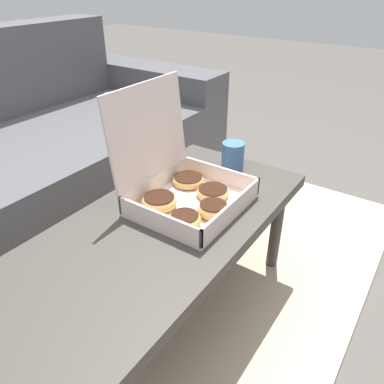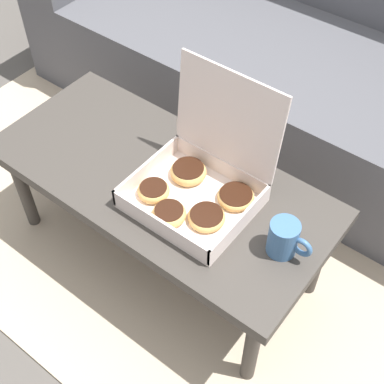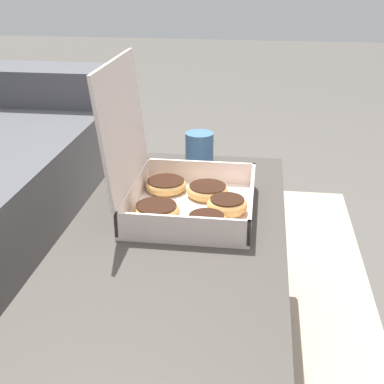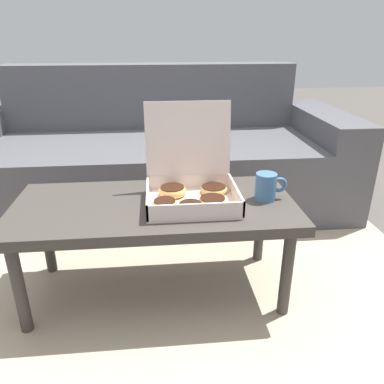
{
  "view_description": "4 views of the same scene",
  "coord_description": "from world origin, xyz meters",
  "px_view_note": "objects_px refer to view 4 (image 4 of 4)",
  "views": [
    {
      "loc": [
        -0.67,
        -0.66,
        1.05
      ],
      "look_at": [
        0.14,
        -0.1,
        0.46
      ],
      "focal_mm": 35.0,
      "sensor_mm": 36.0,
      "label": 1
    },
    {
      "loc": [
        0.75,
        -0.89,
        1.6
      ],
      "look_at": [
        0.14,
        -0.1,
        0.46
      ],
      "focal_mm": 50.0,
      "sensor_mm": 36.0,
      "label": 2
    },
    {
      "loc": [
        -1.02,
        -0.26,
        0.98
      ],
      "look_at": [
        0.14,
        -0.1,
        0.46
      ],
      "focal_mm": 50.0,
      "sensor_mm": 36.0,
      "label": 3
    },
    {
      "loc": [
        0.02,
        -1.39,
        1.01
      ],
      "look_at": [
        0.14,
        -0.1,
        0.46
      ],
      "focal_mm": 35.0,
      "sensor_mm": 36.0,
      "label": 4
    }
  ],
  "objects_px": {
    "couch": "(154,160)",
    "coffee_table": "(155,213)",
    "pastry_box": "(190,187)",
    "coffee_mug": "(267,186)"
  },
  "relations": [
    {
      "from": "coffee_table",
      "to": "coffee_mug",
      "type": "relative_size",
      "value": 8.6
    },
    {
      "from": "couch",
      "to": "coffee_table",
      "type": "xyz_separation_m",
      "value": [
        0.0,
        -0.92,
        0.08
      ]
    },
    {
      "from": "coffee_mug",
      "to": "coffee_table",
      "type": "bearing_deg",
      "value": 179.17
    },
    {
      "from": "couch",
      "to": "pastry_box",
      "type": "relative_size",
      "value": 6.49
    },
    {
      "from": "couch",
      "to": "pastry_box",
      "type": "height_order",
      "value": "couch"
    },
    {
      "from": "coffee_table",
      "to": "couch",
      "type": "bearing_deg",
      "value": 90.0
    },
    {
      "from": "couch",
      "to": "coffee_mug",
      "type": "height_order",
      "value": "couch"
    },
    {
      "from": "pastry_box",
      "to": "coffee_mug",
      "type": "height_order",
      "value": "pastry_box"
    },
    {
      "from": "pastry_box",
      "to": "couch",
      "type": "bearing_deg",
      "value": 98.73
    },
    {
      "from": "pastry_box",
      "to": "coffee_mug",
      "type": "bearing_deg",
      "value": -2.67
    }
  ]
}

